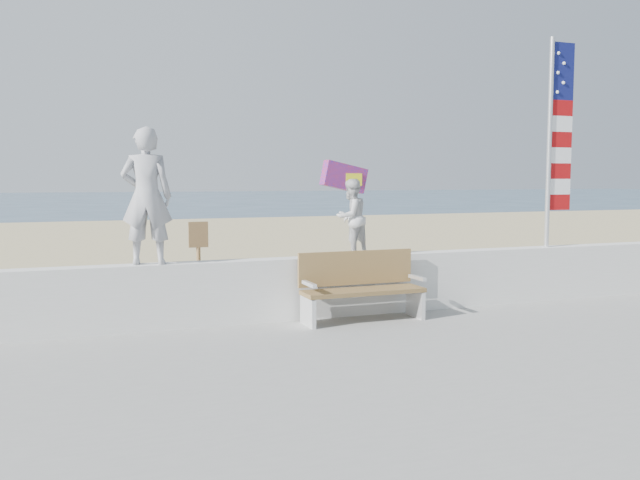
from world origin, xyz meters
The scene contains 9 objects.
ground centered at (0.00, 0.00, 0.00)m, with size 220.00×220.00×0.00m, color #2F485E.
sand centered at (0.00, 9.00, 0.04)m, with size 90.00×40.00×0.08m, color tan.
seawall centered at (0.00, 2.00, 0.63)m, with size 30.00×0.35×0.90m, color silver.
adult centered at (-2.22, 2.00, 2.00)m, with size 0.67×0.44×1.85m, color #9B9CA1.
child centered at (0.78, 2.00, 1.66)m, with size 0.56×0.44×1.16m, color silver.
bench centered at (0.74, 1.55, 0.69)m, with size 1.80×0.57×1.00m.
flag centered at (4.53, 2.00, 2.99)m, with size 0.50×0.08×3.50m.
parafoil_kite centered at (1.56, 4.08, 2.26)m, with size 0.91×0.28×0.61m.
sign centered at (-1.23, 3.64, 0.94)m, with size 0.32×0.07×1.46m.
Camera 1 is at (-3.28, -7.34, 2.24)m, focal length 38.00 mm.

